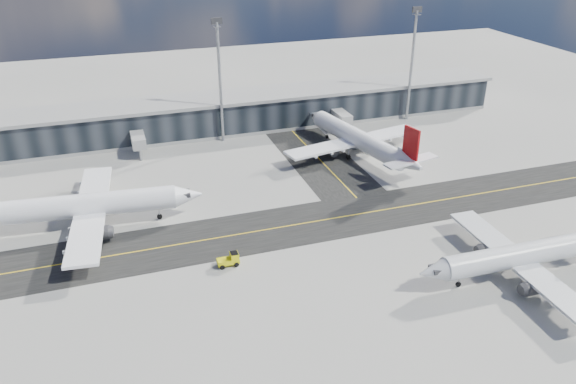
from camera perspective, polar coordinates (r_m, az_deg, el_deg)
name	(u,v)px	position (r m, az deg, el deg)	size (l,w,h in m)	color
ground	(285,239)	(95.76, -0.32, -4.80)	(300.00, 300.00, 0.00)	gray
taxiway_lanes	(287,207)	(105.66, -0.12, -1.55)	(180.00, 63.00, 0.03)	black
terminal_concourse	(217,116)	(142.53, -7.27, 7.72)	(152.00, 19.80, 8.80)	black
floodlight_masts	(220,77)	(132.65, -6.95, 11.50)	(102.50, 0.70, 28.90)	gray
airliner_af	(80,206)	(103.73, -20.41, -1.38)	(42.21, 36.05, 12.50)	white
airliner_redtail	(359,140)	(127.31, 7.24, 5.31)	(34.85, 40.62, 12.09)	white
airliner_near	(527,254)	(92.68, 23.10, -5.82)	(36.14, 30.76, 10.73)	silver
baggage_tug	(230,259)	(89.05, -5.90, -6.82)	(3.43, 1.78, 2.14)	yellow
service_van	(348,143)	(133.66, 6.12, 4.99)	(2.86, 6.19, 1.72)	white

